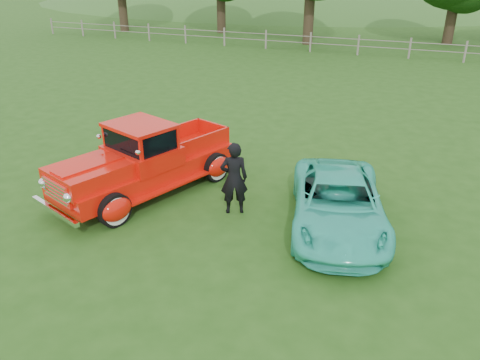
% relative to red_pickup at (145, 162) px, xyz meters
% --- Properties ---
extents(ground, '(140.00, 140.00, 0.00)m').
position_rel_red_pickup_xyz_m(ground, '(1.50, -0.94, -0.80)').
color(ground, '#224C14').
rests_on(ground, ground).
extents(distant_hills, '(116.00, 60.00, 18.00)m').
position_rel_red_pickup_xyz_m(distant_hills, '(-2.58, 58.53, -5.34)').
color(distant_hills, '#2F5D22').
rests_on(distant_hills, ground).
extents(fence_line, '(48.00, 0.12, 1.20)m').
position_rel_red_pickup_xyz_m(fence_line, '(1.50, 21.06, -0.19)').
color(fence_line, gray).
rests_on(fence_line, ground).
extents(red_pickup, '(3.35, 5.28, 1.78)m').
position_rel_red_pickup_xyz_m(red_pickup, '(0.00, 0.00, 0.00)').
color(red_pickup, black).
rests_on(red_pickup, ground).
extents(teal_sedan, '(2.94, 4.47, 1.14)m').
position_rel_red_pickup_xyz_m(teal_sedan, '(4.72, 0.10, -0.22)').
color(teal_sedan, '#33CCB0').
rests_on(teal_sedan, ground).
extents(man, '(0.74, 0.65, 1.69)m').
position_rel_red_pickup_xyz_m(man, '(2.43, -0.15, 0.05)').
color(man, black).
rests_on(man, ground).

